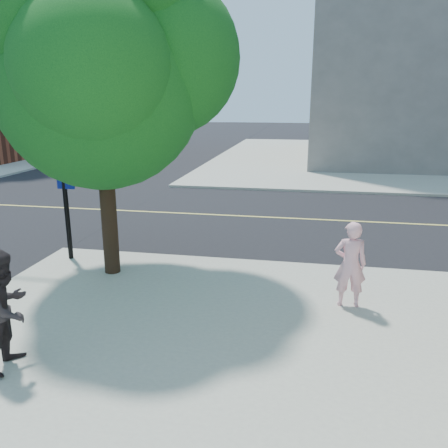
# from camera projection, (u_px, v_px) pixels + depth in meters

# --- Properties ---
(ground) EXTENTS (140.00, 140.00, 0.00)m
(ground) POSITION_uv_depth(u_px,v_px,m) (100.00, 255.00, 11.39)
(ground) COLOR black
(ground) RESTS_ON ground
(road_ew) EXTENTS (140.00, 9.00, 0.01)m
(road_ew) POSITION_uv_depth(u_px,v_px,m) (158.00, 212.00, 15.65)
(road_ew) COLOR black
(road_ew) RESTS_ON ground
(sidewalk_ne) EXTENTS (29.00, 25.00, 0.12)m
(sidewalk_ne) POSITION_uv_depth(u_px,v_px,m) (441.00, 159.00, 29.35)
(sidewalk_ne) COLOR #A9AB99
(sidewalk_ne) RESTS_ON ground
(man_on_phone) EXTENTS (0.60, 0.41, 1.59)m
(man_on_phone) POSITION_uv_depth(u_px,v_px,m) (350.00, 264.00, 8.10)
(man_on_phone) COLOR #F4AEBC
(man_on_phone) RESTS_ON sidewalk_se
(pedestrian) EXTENTS (0.69, 0.87, 1.71)m
(pedestrian) POSITION_uv_depth(u_px,v_px,m) (7.00, 309.00, 6.23)
(pedestrian) COLOR #262124
(pedestrian) RESTS_ON sidewalk_se
(street_tree) EXTENTS (5.12, 4.65, 6.80)m
(street_tree) POSITION_uv_depth(u_px,v_px,m) (104.00, 60.00, 8.76)
(street_tree) COLOR black
(street_tree) RESTS_ON sidewalk_se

